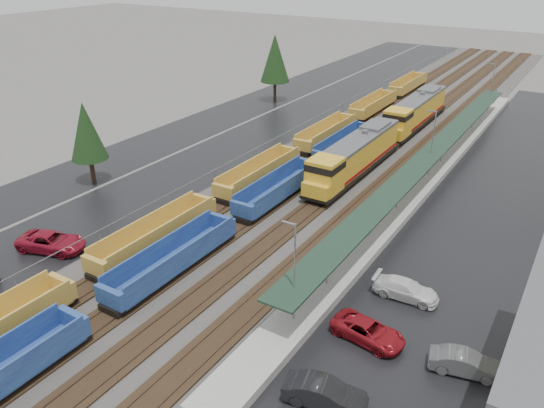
# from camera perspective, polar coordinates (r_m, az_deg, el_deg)

# --- Properties ---
(ballast_strip) EXTENTS (20.00, 160.00, 0.08)m
(ballast_strip) POSITION_cam_1_polar(r_m,az_deg,el_deg) (73.54, 11.58, 6.72)
(ballast_strip) COLOR #302D2B
(ballast_strip) RESTS_ON ground
(trackbed) EXTENTS (14.60, 160.00, 0.22)m
(trackbed) POSITION_cam_1_polar(r_m,az_deg,el_deg) (73.50, 11.59, 6.80)
(trackbed) COLOR black
(trackbed) RESTS_ON ground
(west_parking_lot) EXTENTS (10.00, 160.00, 0.02)m
(west_parking_lot) POSITION_cam_1_polar(r_m,az_deg,el_deg) (79.67, 1.42, 8.70)
(west_parking_lot) COLOR black
(west_parking_lot) RESTS_ON ground
(west_road) EXTENTS (9.00, 160.00, 0.02)m
(west_road) POSITION_cam_1_polar(r_m,az_deg,el_deg) (84.98, -4.47, 9.74)
(west_road) COLOR black
(west_road) RESTS_ON ground
(east_commuter_lot) EXTENTS (16.00, 100.00, 0.02)m
(east_commuter_lot) POSITION_cam_1_polar(r_m,az_deg,el_deg) (60.48, 24.89, 0.44)
(east_commuter_lot) COLOR black
(east_commuter_lot) RESTS_ON ground
(station_platform) EXTENTS (3.00, 80.00, 8.00)m
(station_platform) POSITION_cam_1_polar(r_m,az_deg,el_deg) (61.69, 16.41, 3.09)
(station_platform) COLOR #9E9B93
(station_platform) RESTS_ON ground
(chainlink_fence) EXTENTS (0.08, 160.04, 2.02)m
(chainlink_fence) POSITION_cam_1_polar(r_m,az_deg,el_deg) (75.34, 4.46, 8.89)
(chainlink_fence) COLOR gray
(chainlink_fence) RESTS_ON ground
(tree_west_near) EXTENTS (3.96, 3.96, 9.00)m
(tree_west_near) POSITION_cam_1_polar(r_m,az_deg,el_deg) (60.56, -19.36, 7.40)
(tree_west_near) COLOR #332316
(tree_west_near) RESTS_ON ground
(tree_west_far) EXTENTS (4.84, 4.84, 11.00)m
(tree_west_far) POSITION_cam_1_polar(r_m,az_deg,el_deg) (90.31, 0.32, 15.42)
(tree_west_far) COLOR #332316
(tree_west_far) RESTS_ON ground
(locomotive_lead) EXTENTS (3.10, 20.42, 4.62)m
(locomotive_lead) POSITION_cam_1_polar(r_m,az_deg,el_deg) (60.15, 8.80, 5.06)
(locomotive_lead) COLOR black
(locomotive_lead) RESTS_ON ground
(locomotive_trail) EXTENTS (3.10, 20.42, 4.62)m
(locomotive_trail) POSITION_cam_1_polar(r_m,az_deg,el_deg) (79.01, 15.12, 9.52)
(locomotive_trail) COLOR black
(locomotive_trail) RESTS_ON ground
(well_string_yellow) EXTENTS (2.57, 111.76, 2.28)m
(well_string_yellow) POSITION_cam_1_polar(r_m,az_deg,el_deg) (58.30, -1.36, 3.29)
(well_string_yellow) COLOR gold
(well_string_yellow) RESTS_ON ground
(well_string_blue) EXTENTS (2.61, 78.39, 2.31)m
(well_string_blue) POSITION_cam_1_polar(r_m,az_deg,el_deg) (43.08, -10.57, -5.92)
(well_string_blue) COLOR navy
(well_string_blue) RESTS_ON ground
(parked_car_west_c) EXTENTS (4.45, 6.39, 1.62)m
(parked_car_west_c) POSITION_cam_1_polar(r_m,az_deg,el_deg) (49.26, -22.64, -3.79)
(parked_car_west_c) COLOR maroon
(parked_car_west_c) RESTS_ON ground
(parked_car_east_a) EXTENTS (2.66, 5.06, 1.59)m
(parked_car_east_a) POSITION_cam_1_polar(r_m,az_deg,el_deg) (31.96, 5.70, -19.66)
(parked_car_east_a) COLOR black
(parked_car_east_a) RESTS_ON ground
(parked_car_east_b) EXTENTS (2.94, 5.25, 1.39)m
(parked_car_east_b) POSITION_cam_1_polar(r_m,az_deg,el_deg) (36.54, 10.29, -13.32)
(parked_car_east_b) COLOR maroon
(parked_car_east_b) RESTS_ON ground
(parked_car_east_c) EXTENTS (2.24, 4.99, 1.42)m
(parked_car_east_c) POSITION_cam_1_polar(r_m,az_deg,el_deg) (40.96, 14.19, -8.90)
(parked_car_east_c) COLOR silver
(parked_car_east_c) RESTS_ON ground
(parked_car_east_e) EXTENTS (2.48, 4.61, 1.44)m
(parked_car_east_e) POSITION_cam_1_polar(r_m,az_deg,el_deg) (35.68, 20.12, -15.82)
(parked_car_east_e) COLOR #55585A
(parked_car_east_e) RESTS_ON ground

